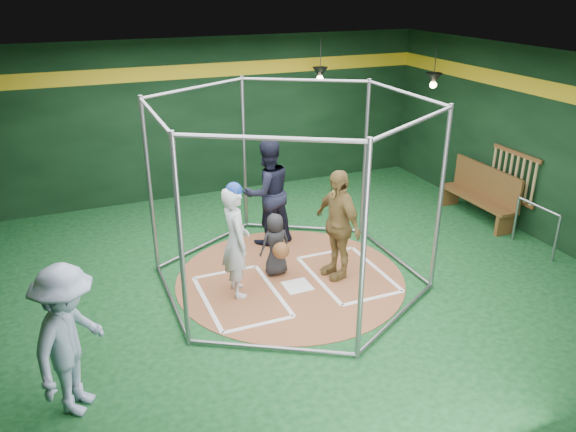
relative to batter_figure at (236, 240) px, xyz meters
name	(u,v)px	position (x,y,z in m)	size (l,w,h in m)	color
room_shell	(290,179)	(0.95, 0.11, 0.82)	(10.10, 9.10, 3.53)	#0C3816
clay_disc	(290,278)	(0.95, 0.10, -0.93)	(3.80, 3.80, 0.01)	brown
home_plate	(297,286)	(0.95, -0.20, -0.92)	(0.43, 0.43, 0.01)	white
batter_box_left	(241,296)	(0.00, -0.15, -0.92)	(1.17, 1.77, 0.01)	white
batter_box_right	(348,274)	(1.90, -0.15, -0.92)	(1.17, 1.77, 0.01)	white
batting_cage	(290,195)	(0.95, 0.10, 0.56)	(4.05, 4.67, 3.00)	gray
bat_rack	(513,175)	(5.88, 0.50, 0.11)	(0.07, 1.25, 0.98)	brown
pendant_lamp_near	(320,73)	(3.15, 3.70, 1.81)	(0.34, 0.34, 0.90)	black
pendant_lamp_far	(434,79)	(4.95, 2.10, 1.81)	(0.34, 0.34, 0.90)	black
batter_figure	(236,240)	(0.00, 0.00, 0.00)	(0.46, 0.67, 1.86)	silver
visitor_leopard	(337,224)	(1.71, -0.07, 0.00)	(1.09, 0.45, 1.86)	#A48746
catcher_figure	(276,245)	(0.79, 0.34, -0.39)	(0.55, 0.58, 1.08)	black
umpire	(267,192)	(1.11, 1.58, 0.07)	(0.97, 0.75, 1.99)	black
bystander_blue	(70,341)	(-2.49, -1.77, -0.01)	(1.20, 0.69, 1.85)	#95A6C5
dugout_bench	(482,192)	(5.59, 0.98, -0.37)	(0.45, 1.92, 1.12)	brown
steel_railing	(537,220)	(5.50, -0.60, -0.35)	(0.05, 1.03, 0.88)	gray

